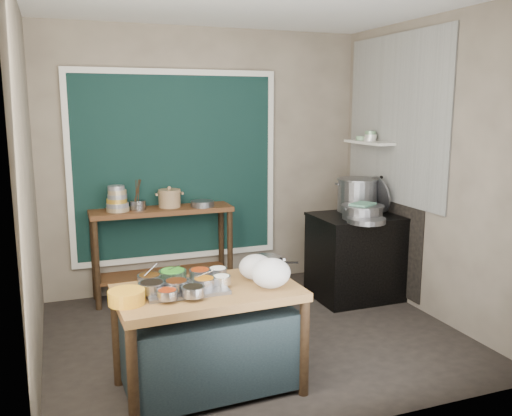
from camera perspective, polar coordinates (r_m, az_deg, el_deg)
name	(u,v)px	position (r m, az deg, el deg)	size (l,w,h in m)	color
floor	(255,336)	(4.90, -0.13, -13.35)	(3.50, 3.00, 0.02)	#2A2420
back_wall	(207,161)	(5.94, -5.23, 5.00)	(3.50, 0.02, 2.80)	gray
left_wall	(26,189)	(4.24, -23.05, 1.88)	(0.02, 3.00, 2.80)	gray
right_wall	(429,169)	(5.38, 17.77, 3.93)	(0.02, 3.00, 2.80)	gray
curtain_panel	(176,167)	(5.83, -8.45, 4.32)	(2.10, 0.02, 1.90)	black
curtain_frame	(176,167)	(5.82, -8.43, 4.31)	(2.22, 0.03, 2.02)	beige
tile_panel	(395,119)	(5.78, 14.43, 9.02)	(0.02, 1.70, 1.70)	#B2B2AA
soot_patch	(385,227)	(6.00, 13.41, -1.97)	(0.01, 1.30, 1.30)	black
wall_shelf	(369,142)	(5.98, 11.84, 6.77)	(0.22, 0.70, 0.03)	beige
prep_table	(209,340)	(3.92, -4.99, -13.65)	(1.25, 0.72, 0.75)	brown
back_counter	(163,253)	(5.77, -9.76, -4.65)	(1.45, 0.40, 0.95)	#573018
stove_block	(357,258)	(5.78, 10.62, -5.16)	(0.90, 0.68, 0.85)	black
stove_top	(359,216)	(5.68, 10.77, -0.88)	(0.92, 0.69, 0.03)	black
condiment_tray	(185,288)	(3.77, -7.47, -8.37)	(0.55, 0.39, 0.02)	gray
condiment_bowls	(181,282)	(3.76, -7.91, -7.68)	(0.66, 0.52, 0.08)	gray
yellow_basin	(127,297)	(3.57, -13.46, -9.10)	(0.23, 0.23, 0.09)	#B6631F
saucepan	(267,264)	(4.12, 1.12, -5.92)	(0.22, 0.22, 0.12)	gray
plastic_bag_a	(271,273)	(3.76, 1.58, -6.87)	(0.28, 0.24, 0.21)	white
plastic_bag_b	(256,267)	(3.94, -0.05, -6.22)	(0.24, 0.21, 0.18)	white
bowl_stack	(117,200)	(5.57, -14.42, 0.81)	(0.23, 0.23, 0.26)	tan
utensil_cup	(138,205)	(5.61, -12.32, 0.30)	(0.16, 0.16, 0.10)	gray
ceramic_crock	(170,199)	(5.69, -9.09, 0.91)	(0.24, 0.24, 0.16)	#91714F
wide_bowl	(202,204)	(5.68, -5.66, 0.45)	(0.24, 0.24, 0.06)	gray
stock_pot	(357,195)	(5.85, 10.63, 1.36)	(0.45, 0.45, 0.35)	gray
pot_lid	(379,194)	(5.83, 12.82, 1.40)	(0.39, 0.39, 0.02)	gray
steamer	(363,212)	(5.49, 11.15, -0.40)	(0.43, 0.43, 0.14)	gray
green_cloth	(363,204)	(5.47, 11.18, 0.41)	(0.24, 0.18, 0.02)	#518C6F
shallow_pan	(366,220)	(5.31, 11.54, -1.28)	(0.37, 0.37, 0.05)	gray
shelf_bowl_stack	(370,136)	(5.97, 11.92, 7.39)	(0.13, 0.13, 0.11)	silver
shelf_bowl_green	(362,138)	(6.11, 11.06, 7.23)	(0.12, 0.12, 0.04)	gray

